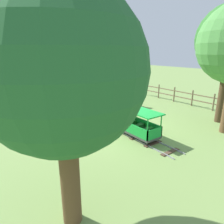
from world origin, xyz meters
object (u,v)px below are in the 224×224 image
at_px(locomotive, 99,108).
at_px(park_bench, 131,100).
at_px(passenger_car, 129,122).
at_px(oak_tree_near, 63,73).
at_px(conductor_person, 84,103).

xyz_separation_m(locomotive, park_bench, (2.35, 0.51, -0.07)).
bearing_deg(locomotive, park_bench, 12.35).
distance_m(passenger_car, park_bench, 3.52).
distance_m(passenger_car, oak_tree_near, 4.90).
bearing_deg(oak_tree_near, passenger_car, 35.78).
distance_m(locomotive, oak_tree_near, 6.24).
relative_size(park_bench, oak_tree_near, 0.34).
xyz_separation_m(conductor_person, park_bench, (3.32, 0.93, -0.54)).
distance_m(passenger_car, conductor_person, 2.02).
bearing_deg(park_bench, conductor_person, -164.33).
distance_m(conductor_person, oak_tree_near, 5.24).
bearing_deg(passenger_car, park_bench, 48.12).
bearing_deg(park_bench, locomotive, -167.65).
relative_size(locomotive, oak_tree_near, 0.36).
relative_size(locomotive, passenger_car, 0.54).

